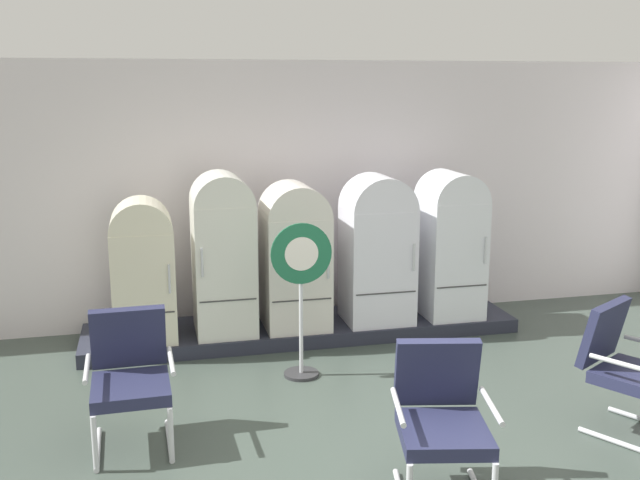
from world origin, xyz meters
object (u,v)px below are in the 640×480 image
Objects in this scene: refrigerator_1 at (223,248)px; refrigerator_4 at (450,240)px; refrigerator_0 at (143,266)px; armchair_right at (627,363)px; refrigerator_2 at (295,252)px; armchair_left at (130,372)px; refrigerator_3 at (377,245)px; armchair_center at (441,414)px; sign_stand at (301,296)px.

refrigerator_4 is (2.43, -0.00, -0.03)m from refrigerator_1.
refrigerator_0 is 4.39m from armchair_right.
armchair_right is (0.33, -2.62, -0.43)m from refrigerator_4.
refrigerator_1 reaches higher than refrigerator_2.
refrigerator_0 is at bearing 86.49° from armchair_left.
refrigerator_1 is at bearing 2.86° from refrigerator_0.
refrigerator_0 is at bearing -179.91° from refrigerator_3.
armchair_center is at bearing -164.34° from armchair_right.
refrigerator_4 is at bearing 28.54° from sign_stand.
refrigerator_3 reaches higher than refrigerator_0.
refrigerator_0 is at bearing 144.64° from sign_stand.
refrigerator_2 is 3.33m from armchair_right.
armchair_center is (-1.38, -3.09, -0.43)m from refrigerator_4.
refrigerator_2 is at bearing 81.68° from sign_stand.
refrigerator_1 is 0.73m from refrigerator_2.
armchair_center is at bearing -77.34° from sign_stand.
sign_stand is (-1.02, -0.97, -0.21)m from refrigerator_3.
sign_stand reaches higher than armchair_center.
armchair_center is (1.05, -3.10, -0.46)m from refrigerator_1.
refrigerator_4 is 1.57× the size of armchair_right.
refrigerator_3 is (2.38, 0.00, 0.08)m from refrigerator_0.
refrigerator_3 reaches higher than sign_stand.
refrigerator_0 is 2.39m from refrigerator_3.
armchair_center is 0.69× the size of sign_stand.
refrigerator_3 is 3.16m from armchair_left.
armchair_left is at bearing 169.22° from armchair_right.
armchair_center is (0.32, -3.10, -0.39)m from refrigerator_2.
refrigerator_0 is 0.86× the size of refrigerator_1.
refrigerator_1 is at bearing 64.92° from armchair_left.
refrigerator_0 reaches higher than armchair_left.
armchair_left is at bearing -93.51° from refrigerator_0.
refrigerator_2 is at bearing -0.01° from refrigerator_1.
refrigerator_1 reaches higher than armchair_right.
refrigerator_4 reaches higher than armchair_right.
refrigerator_4 is 1.57× the size of armchair_left.
armchair_right is (2.03, -2.62, -0.39)m from refrigerator_2.
armchair_left is 1.00× the size of armchair_right.
refrigerator_0 is at bearing 120.96° from armchair_center.
refrigerator_0 is at bearing -177.14° from refrigerator_1.
refrigerator_4 is 2.12m from sign_stand.
armchair_left is 1.75m from sign_stand.
refrigerator_1 is 3.30m from armchair_center.
refrigerator_3 is 1.09× the size of sign_stand.
sign_stand is (-1.85, -1.01, -0.22)m from refrigerator_4.
armchair_right is at bearing 15.66° from armchair_center.
armchair_right is 0.69× the size of sign_stand.
refrigerator_2 is at bearing 127.75° from armchair_right.
armchair_center is (1.83, -3.06, -0.33)m from refrigerator_0.
refrigerator_2 is 1.50× the size of armchair_center.
refrigerator_0 is 0.89× the size of refrigerator_4.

